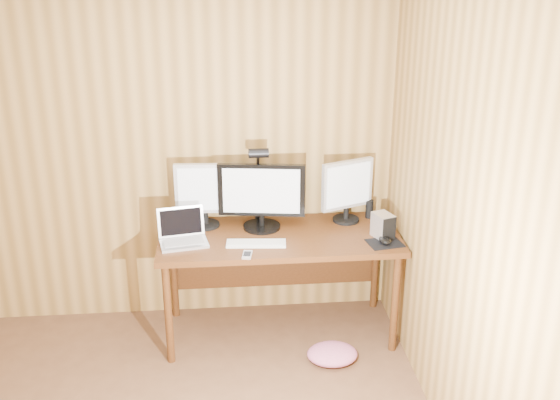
{
  "coord_description": "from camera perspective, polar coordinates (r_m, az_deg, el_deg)",
  "views": [
    {
      "loc": [
        0.57,
        -2.35,
        2.55
      ],
      "look_at": [
        0.93,
        1.58,
        1.02
      ],
      "focal_mm": 42.0,
      "sensor_mm": 36.0,
      "label": 1
    }
  ],
  "objects": [
    {
      "name": "speaker",
      "position": [
        4.67,
        7.79,
        -0.78
      ],
      "size": [
        0.05,
        0.05,
        0.13
      ],
      "primitive_type": "cylinder",
      "color": "black",
      "rests_on": "desk"
    },
    {
      "name": "keyboard",
      "position": [
        4.24,
        -2.09,
        -3.78
      ],
      "size": [
        0.39,
        0.15,
        0.02
      ],
      "rotation": [
        0.0,
        0.0,
        -0.08
      ],
      "color": "white",
      "rests_on": "desk"
    },
    {
      "name": "mousepad",
      "position": [
        4.31,
        9.11,
        -3.73
      ],
      "size": [
        0.25,
        0.21,
        0.0
      ],
      "primitive_type": "cube",
      "rotation": [
        0.0,
        0.0,
        0.18
      ],
      "color": "black",
      "rests_on": "desk"
    },
    {
      "name": "desk_lamp",
      "position": [
        4.45,
        -1.9,
        2.39
      ],
      "size": [
        0.13,
        0.19,
        0.59
      ],
      "rotation": [
        0.0,
        0.0,
        0.23
      ],
      "color": "black",
      "rests_on": "desk"
    },
    {
      "name": "monitor_center",
      "position": [
        4.4,
        -1.62,
        0.41
      ],
      "size": [
        0.59,
        0.26,
        0.46
      ],
      "rotation": [
        0.0,
        0.0,
        -0.14
      ],
      "color": "black",
      "rests_on": "desk"
    },
    {
      "name": "mouse",
      "position": [
        4.3,
        9.13,
        -3.46
      ],
      "size": [
        0.1,
        0.13,
        0.04
      ],
      "primitive_type": "ellipsoid",
      "rotation": [
        0.0,
        0.0,
        0.27
      ],
      "color": "black",
      "rests_on": "mousepad"
    },
    {
      "name": "desk",
      "position": [
        4.49,
        -0.14,
        -4.1
      ],
      "size": [
        1.6,
        0.7,
        0.75
      ],
      "color": "#48250F",
      "rests_on": "floor"
    },
    {
      "name": "laptop",
      "position": [
        4.31,
        -8.48,
        -2.93
      ],
      "size": [
        0.34,
        0.28,
        0.22
      ],
      "rotation": [
        0.0,
        0.0,
        0.18
      ],
      "color": "silver",
      "rests_on": "desk"
    },
    {
      "name": "monitor_right",
      "position": [
        4.53,
        5.87,
        0.95
      ],
      "size": [
        0.38,
        0.19,
        0.44
      ],
      "rotation": [
        0.0,
        0.0,
        0.39
      ],
      "color": "black",
      "rests_on": "desk"
    },
    {
      "name": "phone",
      "position": [
        4.09,
        -2.87,
        -4.78
      ],
      "size": [
        0.07,
        0.12,
        0.02
      ],
      "rotation": [
        0.0,
        0.0,
        -0.16
      ],
      "color": "silver",
      "rests_on": "desk"
    },
    {
      "name": "hard_drive",
      "position": [
        4.36,
        8.97,
        -2.24
      ],
      "size": [
        0.15,
        0.18,
        0.17
      ],
      "rotation": [
        0.0,
        0.0,
        0.35
      ],
      "color": "silver",
      "rests_on": "desk"
    },
    {
      "name": "fabric_pile",
      "position": [
        4.42,
        4.57,
        -13.23
      ],
      "size": [
        0.35,
        0.3,
        0.11
      ],
      "primitive_type": null,
      "rotation": [
        0.0,
        0.0,
        -0.08
      ],
      "color": "#C25E80",
      "rests_on": "floor"
    },
    {
      "name": "monitor_left",
      "position": [
        4.45,
        -6.6,
        0.6
      ],
      "size": [
        0.4,
        0.19,
        0.45
      ],
      "rotation": [
        0.0,
        0.0,
        -0.07
      ],
      "color": "black",
      "rests_on": "desk"
    },
    {
      "name": "room_shell",
      "position": [
        2.74,
        -16.77,
        -8.05
      ],
      "size": [
        4.0,
        4.0,
        4.0
      ],
      "color": "brown",
      "rests_on": "ground"
    }
  ]
}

